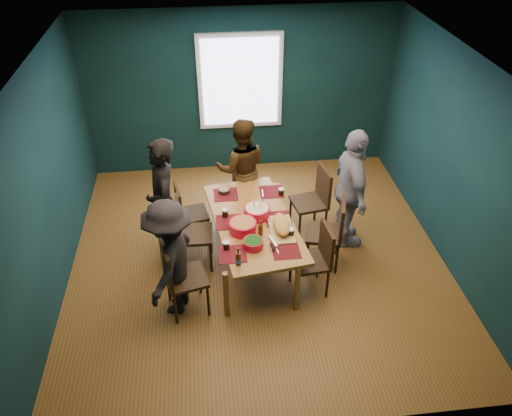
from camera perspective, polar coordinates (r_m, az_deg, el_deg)
The scene contains 26 objects.
room at distance 6.28m, azimuth -0.03°, elevation 5.34°, with size 5.01×5.01×2.71m.
dining_table at distance 6.37m, azimuth -0.28°, elevation -1.94°, with size 1.22×2.03×0.72m.
chair_left_far at distance 6.93m, azimuth -7.96°, elevation -0.23°, with size 0.47×0.47×0.88m.
chair_left_mid at distance 6.49m, azimuth -7.90°, elevation -2.35°, with size 0.47×0.47×1.00m.
chair_left_near at distance 5.85m, azimuth -8.98°, elevation -7.42°, with size 0.55×0.55×1.01m.
chair_right_far at distance 7.07m, azimuth 6.83°, elevation 1.38°, with size 0.53×0.53×1.01m.
chair_right_mid at distance 6.50m, azimuth 8.68°, elevation -2.31°, with size 0.56×0.56×1.01m.
chair_right_near at distance 6.12m, azimuth 7.03°, elevation -5.33°, with size 0.47×0.47×0.95m.
person_far_left at distance 6.49m, azimuth -10.50°, elevation 0.63°, with size 0.64×0.42×1.77m, color black.
person_back at distance 7.27m, azimuth -1.68°, elevation 4.51°, with size 0.76×0.59×1.56m, color black.
person_right at distance 6.76m, azimuth 10.79°, elevation 2.04°, with size 1.02×0.42×1.74m, color white.
person_near_left at distance 5.79m, azimuth -9.72°, elevation -5.73°, with size 0.99×0.57×1.53m, color black.
bowl_salad at distance 6.12m, azimuth -1.53°, elevation -2.09°, with size 0.34×0.34×0.14m.
bowl_dumpling at distance 6.36m, azimuth 0.11°, elevation -0.40°, with size 0.33×0.33×0.31m.
bowl_herbs at distance 5.89m, azimuth -0.31°, elevation -4.05°, with size 0.24×0.24×0.11m.
cutting_board at distance 6.13m, azimuth 2.91°, elevation -2.04°, with size 0.33×0.70×0.16m.
small_bowl at distance 6.83m, azimuth -3.64°, elevation 1.98°, with size 0.15×0.15×0.06m.
beer_bottle_a at distance 5.64m, azimuth -2.03°, elevation -5.80°, with size 0.06×0.06×0.24m.
beer_bottle_b at distance 6.04m, azimuth 0.52°, elevation -2.49°, with size 0.06×0.06×0.22m.
cola_glass_a at distance 5.87m, azimuth -3.42°, elevation -4.27°, with size 0.08×0.08×0.11m.
cola_glass_b at distance 6.06m, azimuth 4.05°, elevation -2.76°, with size 0.08×0.08×0.11m.
cola_glass_c at distance 6.77m, azimuth 2.90°, elevation 1.89°, with size 0.08×0.08×0.11m.
cola_glass_d at distance 6.37m, azimuth -3.55°, elevation -0.54°, with size 0.08×0.08×0.11m.
napkin_a at distance 6.41m, azimuth 2.44°, elevation -0.88°, with size 0.15×0.15×0.00m, color #DE615D.
napkin_b at distance 6.01m, azimuth -3.15°, elevation -3.81°, with size 0.14×0.14×0.00m, color #DE615D.
napkin_c at distance 5.88m, azimuth 4.12°, elevation -4.96°, with size 0.12×0.12×0.00m, color #DE615D.
Camera 1 is at (-0.61, -5.12, 4.55)m, focal length 35.00 mm.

